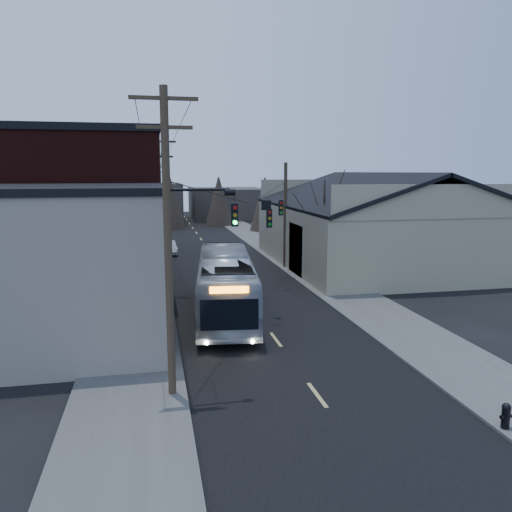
% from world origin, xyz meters
% --- Properties ---
extents(ground, '(160.00, 160.00, 0.00)m').
position_xyz_m(ground, '(0.00, 0.00, 0.00)').
color(ground, black).
rests_on(ground, ground).
extents(road_surface, '(9.00, 110.00, 0.02)m').
position_xyz_m(road_surface, '(0.00, 30.00, 0.01)').
color(road_surface, black).
rests_on(road_surface, ground).
extents(sidewalk_left, '(4.00, 110.00, 0.12)m').
position_xyz_m(sidewalk_left, '(-6.50, 30.00, 0.06)').
color(sidewalk_left, '#474744').
rests_on(sidewalk_left, ground).
extents(sidewalk_right, '(4.00, 110.00, 0.12)m').
position_xyz_m(sidewalk_right, '(6.50, 30.00, 0.06)').
color(sidewalk_right, '#474744').
rests_on(sidewalk_right, ground).
extents(building_clapboard, '(8.00, 8.00, 7.00)m').
position_xyz_m(building_clapboard, '(-9.00, 9.00, 3.50)').
color(building_clapboard, slate).
rests_on(building_clapboard, ground).
extents(building_brick, '(10.00, 12.00, 10.00)m').
position_xyz_m(building_brick, '(-10.00, 20.00, 5.00)').
color(building_brick, black).
rests_on(building_brick, ground).
extents(building_left_far, '(9.00, 14.00, 7.00)m').
position_xyz_m(building_left_far, '(-9.50, 36.00, 3.50)').
color(building_left_far, '#34302A').
rests_on(building_left_far, ground).
extents(warehouse, '(16.16, 20.60, 7.73)m').
position_xyz_m(warehouse, '(13.00, 25.00, 2.70)').
color(warehouse, gray).
rests_on(warehouse, ground).
extents(building_far_left, '(10.00, 12.00, 6.00)m').
position_xyz_m(building_far_left, '(-6.00, 65.00, 3.00)').
color(building_far_left, '#34302A').
rests_on(building_far_left, ground).
extents(building_far_right, '(12.00, 14.00, 5.00)m').
position_xyz_m(building_far_right, '(7.00, 70.00, 2.50)').
color(building_far_right, '#34302A').
rests_on(building_far_right, ground).
extents(bare_tree, '(0.40, 0.40, 7.20)m').
position_xyz_m(bare_tree, '(6.50, 20.00, 3.60)').
color(bare_tree, black).
rests_on(bare_tree, ground).
extents(utility_lines, '(11.24, 45.28, 10.50)m').
position_xyz_m(utility_lines, '(-3.11, 24.14, 4.95)').
color(utility_lines, '#382B1E').
rests_on(utility_lines, ground).
extents(bus, '(4.33, 12.58, 3.43)m').
position_xyz_m(bus, '(-1.68, 12.63, 1.72)').
color(bus, '#A1A6AD').
rests_on(bus, ground).
extents(parked_car, '(1.73, 3.96, 1.27)m').
position_xyz_m(parked_car, '(-4.09, 34.00, 0.63)').
color(parked_car, '#ABAFB3').
rests_on(parked_car, ground).
extents(fire_hydrant, '(0.37, 0.27, 0.79)m').
position_xyz_m(fire_hydrant, '(4.78, -1.53, 0.54)').
color(fire_hydrant, black).
rests_on(fire_hydrant, sidewalk_right).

